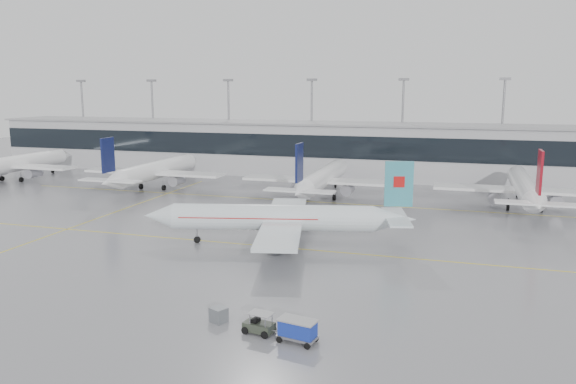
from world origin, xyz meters
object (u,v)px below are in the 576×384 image
(baggage_cart, at_px, (297,329))
(gse_unit, at_px, (219,315))
(baggage_tug, at_px, (259,326))
(air_canada_jet, at_px, (282,218))

(baggage_cart, xyz_separation_m, gse_unit, (-7.70, 1.84, -0.47))
(gse_unit, bearing_deg, baggage_cart, 12.63)
(baggage_cart, bearing_deg, gse_unit, 177.33)
(gse_unit, bearing_deg, baggage_tug, 10.41)
(air_canada_jet, xyz_separation_m, baggage_cart, (9.90, -27.18, -2.39))
(baggage_tug, bearing_deg, gse_unit, 175.11)
(baggage_tug, distance_m, gse_unit, 4.32)
(air_canada_jet, height_order, baggage_tug, air_canada_jet)
(baggage_cart, distance_m, gse_unit, 7.93)
(baggage_tug, distance_m, baggage_cart, 3.63)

